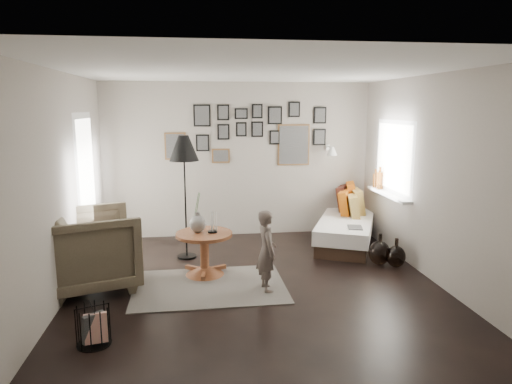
{
  "coord_description": "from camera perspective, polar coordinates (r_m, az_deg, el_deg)",
  "views": [
    {
      "loc": [
        -0.72,
        -5.28,
        2.19
      ],
      "look_at": [
        0.05,
        0.5,
        1.1
      ],
      "focal_mm": 32.0,
      "sensor_mm": 36.0,
      "label": 1
    }
  ],
  "objects": [
    {
      "name": "ground",
      "position": [
        5.77,
        0.16,
        -11.74
      ],
      "size": [
        4.8,
        4.8,
        0.0
      ],
      "primitive_type": "plane",
      "color": "black",
      "rests_on": "ground"
    },
    {
      "name": "wall_back",
      "position": [
        7.77,
        -2.21,
        4.0
      ],
      "size": [
        4.5,
        0.0,
        4.5
      ],
      "primitive_type": "plane",
      "rotation": [
        1.57,
        0.0,
        0.0
      ],
      "color": "#A2998E",
      "rests_on": "ground"
    },
    {
      "name": "wall_front",
      "position": [
        3.1,
        6.16,
        -6.19
      ],
      "size": [
        4.5,
        0.0,
        4.5
      ],
      "primitive_type": "plane",
      "rotation": [
        -1.57,
        0.0,
        0.0
      ],
      "color": "#A2998E",
      "rests_on": "ground"
    },
    {
      "name": "wall_left",
      "position": [
        5.57,
        -23.41,
        0.51
      ],
      "size": [
        0.0,
        4.8,
        4.8
      ],
      "primitive_type": "plane",
      "rotation": [
        1.57,
        0.0,
        1.57
      ],
      "color": "#A2998E",
      "rests_on": "ground"
    },
    {
      "name": "wall_right",
      "position": [
        6.13,
        21.52,
        1.48
      ],
      "size": [
        0.0,
        4.8,
        4.8
      ],
      "primitive_type": "plane",
      "rotation": [
        1.57,
        0.0,
        -1.57
      ],
      "color": "#A2998E",
      "rests_on": "ground"
    },
    {
      "name": "ceiling",
      "position": [
        5.35,
        0.18,
        14.97
      ],
      "size": [
        4.8,
        4.8,
        0.0
      ],
      "primitive_type": "plane",
      "rotation": [
        3.14,
        0.0,
        0.0
      ],
      "color": "white",
      "rests_on": "wall_back"
    },
    {
      "name": "door_left",
      "position": [
        6.76,
        -20.41,
        0.2
      ],
      "size": [
        0.0,
        2.14,
        2.14
      ],
      "color": "white",
      "rests_on": "wall_left"
    },
    {
      "name": "window_right",
      "position": [
        7.34,
        15.79,
        0.31
      ],
      "size": [
        0.15,
        1.32,
        1.3
      ],
      "color": "white",
      "rests_on": "wall_right"
    },
    {
      "name": "gallery_wall",
      "position": [
        7.75,
        -0.09,
        7.28
      ],
      "size": [
        2.74,
        0.03,
        1.08
      ],
      "color": "brown",
      "rests_on": "wall_back"
    },
    {
      "name": "wall_sconce",
      "position": [
        7.79,
        9.44,
        5.09
      ],
      "size": [
        0.18,
        0.36,
        0.16
      ],
      "color": "white",
      "rests_on": "wall_back"
    },
    {
      "name": "rug",
      "position": [
        5.79,
        -5.81,
        -11.65
      ],
      "size": [
        1.87,
        1.32,
        0.01
      ],
      "primitive_type": "cube",
      "rotation": [
        0.0,
        0.0,
        0.01
      ],
      "color": "#B3AA9D",
      "rests_on": "ground"
    },
    {
      "name": "pedestal_table",
      "position": [
        6.08,
        -6.45,
        -7.9
      ],
      "size": [
        0.74,
        0.74,
        0.58
      ],
      "rotation": [
        0.0,
        0.0,
        0.16
      ],
      "color": "brown",
      "rests_on": "ground"
    },
    {
      "name": "vase",
      "position": [
        5.97,
        -7.31,
        -3.55
      ],
      "size": [
        0.21,
        0.21,
        0.53
      ],
      "color": "black",
      "rests_on": "pedestal_table"
    },
    {
      "name": "candles",
      "position": [
        5.96,
        -5.47,
        -3.82
      ],
      "size": [
        0.13,
        0.13,
        0.27
      ],
      "color": "black",
      "rests_on": "pedestal_table"
    },
    {
      "name": "daybed",
      "position": [
        7.6,
        10.98,
        -4.13
      ],
      "size": [
        1.48,
        2.0,
        0.91
      ],
      "rotation": [
        0.0,
        0.0,
        -0.42
      ],
      "color": "black",
      "rests_on": "ground"
    },
    {
      "name": "magazine_on_daybed",
      "position": [
        6.96,
        12.28,
        -4.34
      ],
      "size": [
        0.27,
        0.32,
        0.01
      ],
      "primitive_type": "cube",
      "rotation": [
        0.0,
        0.0,
        -0.25
      ],
      "color": "black",
      "rests_on": "daybed"
    },
    {
      "name": "armchair",
      "position": [
        5.93,
        -19.85,
        -6.76
      ],
      "size": [
        1.34,
        1.33,
        0.98
      ],
      "primitive_type": "imported",
      "rotation": [
        0.0,
        0.0,
        1.89
      ],
      "color": "brown",
      "rests_on": "ground"
    },
    {
      "name": "armchair_cushion",
      "position": [
        5.98,
        -19.75,
        -6.69
      ],
      "size": [
        0.55,
        0.56,
        0.2
      ],
      "primitive_type": "cube",
      "rotation": [
        -0.21,
        0.0,
        0.28
      ],
      "color": "white",
      "rests_on": "armchair"
    },
    {
      "name": "floor_lamp",
      "position": [
        6.56,
        -9.0,
        4.86
      ],
      "size": [
        0.42,
        0.42,
        1.8
      ],
      "rotation": [
        0.0,
        0.0,
        -0.2
      ],
      "color": "black",
      "rests_on": "ground"
    },
    {
      "name": "magazine_basket",
      "position": [
        4.68,
        -19.68,
        -15.48
      ],
      "size": [
        0.39,
        0.39,
        0.38
      ],
      "rotation": [
        0.0,
        0.0,
        0.37
      ],
      "color": "black",
      "rests_on": "ground"
    },
    {
      "name": "demijohn_large",
      "position": [
        6.69,
        15.18,
        -7.34
      ],
      "size": [
        0.3,
        0.3,
        0.45
      ],
      "color": "black",
      "rests_on": "ground"
    },
    {
      "name": "demijohn_small",
      "position": [
        6.66,
        17.08,
        -7.69
      ],
      "size": [
        0.26,
        0.26,
        0.41
      ],
      "color": "black",
      "rests_on": "ground"
    },
    {
      "name": "child",
      "position": [
        5.5,
        1.34,
        -7.37
      ],
      "size": [
        0.28,
        0.39,
        0.99
      ],
      "primitive_type": "imported",
      "rotation": [
        0.0,
        0.0,
        1.7
      ],
      "color": "brown",
      "rests_on": "ground"
    }
  ]
}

